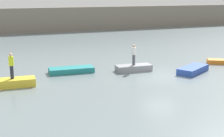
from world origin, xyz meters
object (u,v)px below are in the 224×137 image
(rowboat_yellow, at_px, (13,83))
(rowboat_blue, at_px, (193,70))
(person_white_shirt, at_px, (134,54))
(rowboat_teal, at_px, (71,70))
(person_hiviz_shirt, at_px, (11,64))
(rowboat_grey, at_px, (134,68))

(rowboat_yellow, bearing_deg, rowboat_blue, -1.47)
(rowboat_yellow, height_order, person_white_shirt, person_white_shirt)
(rowboat_yellow, height_order, rowboat_teal, rowboat_yellow)
(rowboat_teal, bearing_deg, rowboat_yellow, -150.03)
(rowboat_blue, distance_m, person_hiviz_shirt, 13.03)
(rowboat_grey, xyz_separation_m, rowboat_blue, (3.92, -2.12, -0.00))
(rowboat_yellow, distance_m, rowboat_blue, 12.97)
(person_hiviz_shirt, bearing_deg, rowboat_grey, 5.90)
(rowboat_teal, height_order, person_white_shirt, person_white_shirt)
(rowboat_grey, bearing_deg, rowboat_blue, -24.57)
(rowboat_yellow, bearing_deg, rowboat_grey, 9.71)
(rowboat_teal, relative_size, rowboat_blue, 1.09)
(rowboat_teal, relative_size, rowboat_grey, 1.22)
(rowboat_yellow, relative_size, rowboat_blue, 0.93)
(rowboat_teal, xyz_separation_m, person_hiviz_shirt, (-4.44, -2.20, 1.26))
(rowboat_blue, bearing_deg, rowboat_teal, 128.34)
(person_white_shirt, bearing_deg, rowboat_blue, -28.44)
(rowboat_grey, bearing_deg, rowboat_yellow, -170.23)
(rowboat_yellow, distance_m, person_white_shirt, 9.11)
(rowboat_blue, relative_size, person_white_shirt, 1.90)
(rowboat_teal, bearing_deg, rowboat_blue, -18.18)
(rowboat_teal, distance_m, person_hiviz_shirt, 5.11)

